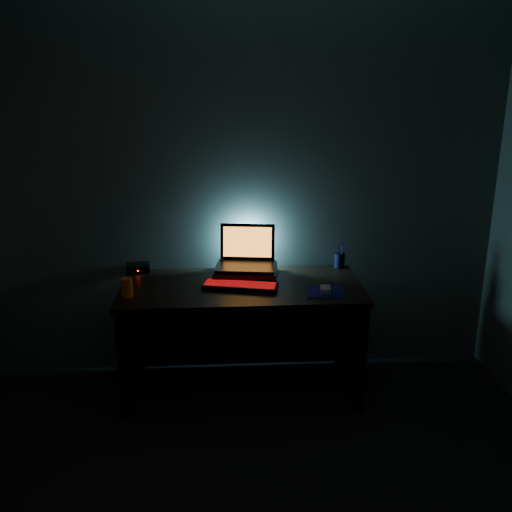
# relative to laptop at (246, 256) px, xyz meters

# --- Properties ---
(room) EXTENTS (3.50, 4.00, 2.50)m
(room) POSITION_rel_laptop_xyz_m (-0.04, -1.83, 0.38)
(room) COLOR black
(room) RESTS_ON ground
(desk) EXTENTS (1.50, 0.70, 0.75)m
(desk) POSITION_rel_laptop_xyz_m (-0.04, -0.16, -0.38)
(desk) COLOR black
(desk) RESTS_ON ground
(riser) EXTENTS (0.44, 0.35, 0.06)m
(riser) POSITION_rel_laptop_xyz_m (-0.01, -0.05, -0.09)
(riser) COLOR black
(riser) RESTS_ON desk
(laptop) EXTENTS (0.41, 0.33, 0.26)m
(laptop) POSITION_rel_laptop_xyz_m (0.00, 0.00, 0.00)
(laptop) COLOR black
(laptop) RESTS_ON riser
(keyboard) EXTENTS (0.48, 0.25, 0.03)m
(keyboard) POSITION_rel_laptop_xyz_m (-0.05, -0.26, -0.11)
(keyboard) COLOR black
(keyboard) RESTS_ON desk
(mousepad) EXTENTS (0.24, 0.23, 0.00)m
(mousepad) POSITION_rel_laptop_xyz_m (0.46, -0.37, -0.12)
(mousepad) COLOR #0D0C59
(mousepad) RESTS_ON desk
(mouse) EXTENTS (0.07, 0.10, 0.03)m
(mouse) POSITION_rel_laptop_xyz_m (0.46, -0.37, -0.10)
(mouse) COLOR gray
(mouse) RESTS_ON mousepad
(pen_cup) EXTENTS (0.08, 0.08, 0.10)m
(pen_cup) POSITION_rel_laptop_xyz_m (0.64, 0.09, -0.07)
(pen_cup) COLOR black
(pen_cup) RESTS_ON desk
(juice_glass) EXTENTS (0.07, 0.07, 0.11)m
(juice_glass) POSITION_rel_laptop_xyz_m (-0.72, -0.37, -0.06)
(juice_glass) COLOR #E4610C
(juice_glass) RESTS_ON desk
(router) EXTENTS (0.17, 0.14, 0.05)m
(router) POSITION_rel_laptop_xyz_m (-0.72, 0.09, -0.09)
(router) COLOR black
(router) RESTS_ON desk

